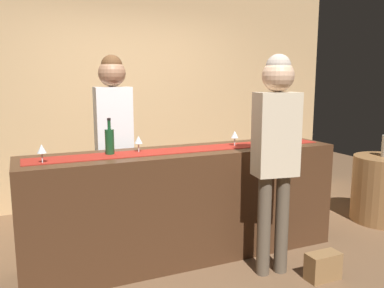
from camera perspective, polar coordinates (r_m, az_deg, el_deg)
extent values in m
plane|color=brown|center=(3.75, -0.91, -15.75)|extent=(10.00, 10.00, 0.00)
cube|color=tan|center=(5.20, -9.18, 7.68)|extent=(6.00, 0.12, 2.90)
cube|color=#472B19|center=(3.57, -0.93, -8.63)|extent=(2.81, 0.60, 0.98)
cube|color=maroon|center=(3.45, -0.95, -0.84)|extent=(2.67, 0.28, 0.01)
cylinder|color=#194723|center=(3.30, -11.83, 0.27)|extent=(0.07, 0.07, 0.21)
cylinder|color=#194723|center=(3.28, -11.92, 2.73)|extent=(0.03, 0.03, 0.08)
cylinder|color=black|center=(3.27, -11.94, 3.54)|extent=(0.03, 0.03, 0.02)
cylinder|color=#B2C6C1|center=(3.77, 10.76, 1.44)|extent=(0.07, 0.07, 0.21)
cylinder|color=#B2C6C1|center=(3.75, 10.83, 3.59)|extent=(0.03, 0.03, 0.08)
cylinder|color=black|center=(3.75, 10.85, 4.30)|extent=(0.03, 0.03, 0.02)
cylinder|color=brown|center=(4.00, 11.74, 1.85)|extent=(0.07, 0.07, 0.21)
cylinder|color=brown|center=(3.98, 11.80, 3.88)|extent=(0.03, 0.03, 0.08)
cylinder|color=black|center=(3.98, 11.83, 4.55)|extent=(0.03, 0.03, 0.02)
cylinder|color=silver|center=(3.11, -20.81, -2.62)|extent=(0.06, 0.06, 0.00)
cylinder|color=silver|center=(3.10, -20.85, -1.91)|extent=(0.01, 0.01, 0.08)
cone|color=silver|center=(3.09, -20.93, -0.64)|extent=(0.07, 0.07, 0.06)
cylinder|color=silver|center=(3.67, 6.21, -0.30)|extent=(0.06, 0.06, 0.00)
cylinder|color=silver|center=(3.66, 6.22, 0.31)|extent=(0.01, 0.01, 0.08)
cone|color=silver|center=(3.65, 6.24, 1.39)|extent=(0.07, 0.07, 0.06)
cylinder|color=silver|center=(3.36, -7.71, -1.21)|extent=(0.06, 0.06, 0.00)
cylinder|color=silver|center=(3.36, -7.72, -0.55)|extent=(0.01, 0.01, 0.08)
cone|color=silver|center=(3.35, -7.75, 0.63)|extent=(0.07, 0.07, 0.06)
cylinder|color=#26262B|center=(3.99, -9.81, -7.79)|extent=(0.11, 0.11, 0.85)
cylinder|color=#26262B|center=(3.96, -12.08, -8.00)|extent=(0.11, 0.11, 0.85)
cube|color=white|center=(3.82, -11.29, 3.06)|extent=(0.34, 0.20, 0.67)
sphere|color=#9E7051|center=(3.80, -11.52, 10.02)|extent=(0.25, 0.25, 0.25)
sphere|color=brown|center=(3.80, -11.56, 11.07)|extent=(0.20, 0.20, 0.20)
cylinder|color=brown|center=(3.32, 10.37, -11.55)|extent=(0.11, 0.11, 0.83)
cylinder|color=brown|center=(3.39, 12.86, -11.20)|extent=(0.11, 0.11, 0.83)
cube|color=beige|center=(3.17, 12.07, 1.36)|extent=(0.37, 0.25, 0.66)
sphere|color=#DBAD89|center=(3.14, 12.36, 9.61)|extent=(0.25, 0.25, 0.25)
sphere|color=#AD9E8E|center=(3.14, 12.40, 10.87)|extent=(0.20, 0.20, 0.20)
cylinder|color=olive|center=(4.96, 25.98, -5.86)|extent=(0.68, 0.68, 0.74)
cube|color=olive|center=(3.47, 18.43, -16.43)|extent=(0.28, 0.14, 0.22)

